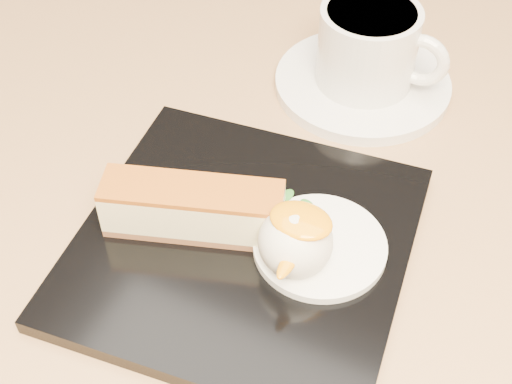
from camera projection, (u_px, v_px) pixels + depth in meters
The scene contains 9 objects.
table at pixel (219, 286), 0.66m from camera, with size 0.80×0.80×0.72m.
dessert_plate at pixel (243, 245), 0.49m from camera, with size 0.22×0.22×0.01m, color black.
cheesecake at pixel (193, 208), 0.48m from camera, with size 0.13×0.07×0.04m.
cream_smear at pixel (320, 246), 0.48m from camera, with size 0.09×0.09×0.01m, color white.
ice_cream_scoop at pixel (296, 242), 0.45m from camera, with size 0.05×0.05×0.05m, color white.
mango_sauce at pixel (301, 220), 0.44m from camera, with size 0.04×0.03×0.01m, color #FF9708.
mint_sprig at pixel (295, 203), 0.50m from camera, with size 0.03×0.02×0.00m.
saucer at pixel (362, 83), 0.61m from camera, with size 0.15×0.15×0.01m, color white.
coffee_cup at pixel (370, 45), 0.58m from camera, with size 0.11×0.08×0.07m.
Camera 1 is at (0.20, -0.34, 1.11)m, focal length 50.00 mm.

